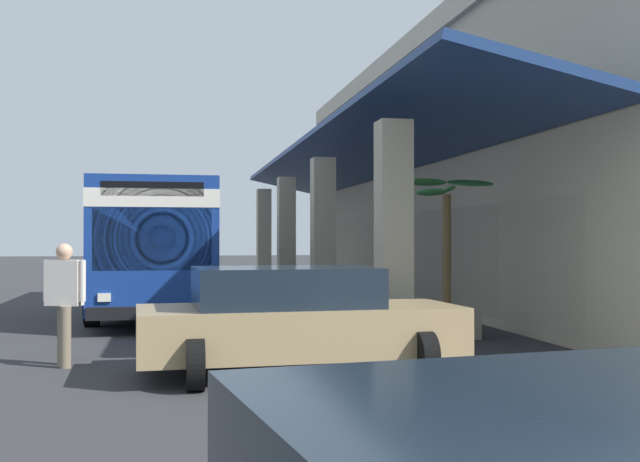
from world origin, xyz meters
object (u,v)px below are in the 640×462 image
object	(u,v)px
parked_sedan_tan	(296,319)
pedestrian	(64,296)
potted_palm	(447,303)
transit_bus	(155,239)

from	to	relation	value
parked_sedan_tan	pedestrian	bearing A→B (deg)	-110.80
pedestrian	potted_palm	world-z (taller)	potted_palm
pedestrian	potted_palm	xyz separation A→B (m)	(-2.05, 6.66, -0.37)
transit_bus	potted_palm	xyz separation A→B (m)	(6.82, 5.53, -1.21)
parked_sedan_tan	potted_palm	distance (m)	4.74
transit_bus	pedestrian	xyz separation A→B (m)	(8.87, -1.13, -0.83)
pedestrian	potted_palm	distance (m)	6.97
transit_bus	parked_sedan_tan	bearing A→B (deg)	11.73
parked_sedan_tan	pedestrian	size ratio (longest dim) A/B	2.50
pedestrian	transit_bus	bearing A→B (deg)	172.75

